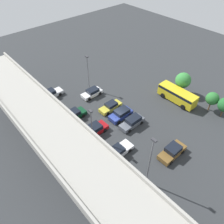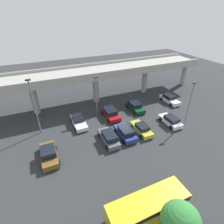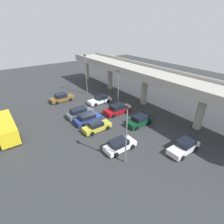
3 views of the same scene
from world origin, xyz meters
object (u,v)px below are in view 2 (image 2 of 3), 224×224
parked_car_7 (170,99)px  parked_car_5 (135,106)px  lamp_post_by_overpass (34,104)px  parked_car_4 (142,129)px  lamp_post_mid_lot (190,101)px  tree_front_right (180,221)px  parked_car_2 (109,138)px  shuttle_bus (148,207)px  parked_car_0 (49,154)px  parked_car_3 (110,113)px  parked_car_8 (125,132)px  lamp_post_near_aisle (96,94)px  parked_car_6 (171,120)px  parked_car_1 (79,121)px

parked_car_7 → parked_car_5: bearing=-90.7°
lamp_post_by_overpass → parked_car_4: bearing=-23.8°
lamp_post_mid_lot → tree_front_right: lamp_post_mid_lot is taller
parked_car_2 → shuttle_bus: shuttle_bus is taller
parked_car_5 → parked_car_7: (8.19, -0.10, -0.04)m
parked_car_5 → lamp_post_by_overpass: (-17.17, -0.09, 4.36)m
parked_car_5 → parked_car_0: bearing=-68.7°
parked_car_3 → lamp_post_mid_lot: 13.28m
lamp_post_by_overpass → tree_front_right: (8.91, -20.41, -2.02)m
parked_car_0 → tree_front_right: 16.49m
parked_car_8 → lamp_post_near_aisle: lamp_post_near_aisle is taller
shuttle_bus → lamp_post_by_overpass: (-7.96, 17.74, 3.62)m
parked_car_3 → lamp_post_by_overpass: size_ratio=0.54×
parked_car_4 → shuttle_bus: bearing=149.9°
parked_car_6 → lamp_post_by_overpass: size_ratio=0.49×
parked_car_2 → parked_car_3: size_ratio=0.98×
parked_car_2 → tree_front_right: tree_front_right is taller
parked_car_5 → lamp_post_by_overpass: lamp_post_by_overpass is taller
parked_car_2 → parked_car_3: (2.88, 6.11, 0.02)m
parked_car_6 → lamp_post_near_aisle: size_ratio=0.59×
parked_car_3 → parked_car_6: (8.40, -6.09, -0.08)m
parked_car_4 → lamp_post_near_aisle: (-4.62, 7.73, 3.65)m
parked_car_5 → lamp_post_mid_lot: lamp_post_mid_lot is taller
parked_car_1 → parked_car_2: (2.92, -6.10, 0.08)m
parked_car_7 → parked_car_8: size_ratio=1.06×
shuttle_bus → parked_car_0: bearing=123.3°
parked_car_1 → parked_car_2: parked_car_2 is taller
parked_car_5 → parked_car_7: 8.20m
parked_car_2 → parked_car_4: bearing=-89.6°
parked_car_6 → parked_car_7: bearing=-38.7°
parked_car_2 → parked_car_1: bearing=25.6°
parked_car_6 → parked_car_1: bearing=66.8°
parked_car_1 → parked_car_8: size_ratio=1.09×
parked_car_4 → parked_car_1: bearing=54.6°
parked_car_1 → parked_car_3: size_ratio=1.02×
parked_car_7 → lamp_post_near_aisle: lamp_post_near_aisle is taller
parked_car_2 → tree_front_right: 14.15m
parked_car_0 → parked_car_4: parked_car_0 is taller
parked_car_4 → lamp_post_by_overpass: bearing=66.2°
parked_car_3 → parked_car_2: bearing=-25.3°
lamp_post_by_overpass → tree_front_right: lamp_post_by_overpass is taller
parked_car_5 → parked_car_1: bearing=-87.7°
parked_car_4 → parked_car_7: (10.83, 6.40, 0.05)m
tree_front_right → parked_car_7: bearing=51.1°
parked_car_2 → lamp_post_near_aisle: bearing=-7.1°
parked_car_1 → lamp_post_mid_lot: 18.29m
parked_car_8 → lamp_post_mid_lot: bearing=-95.4°
lamp_post_mid_lot → parked_car_8: bearing=174.6°
shuttle_bus → parked_car_1: bearing=96.4°
lamp_post_mid_lot → lamp_post_near_aisle: bearing=145.2°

